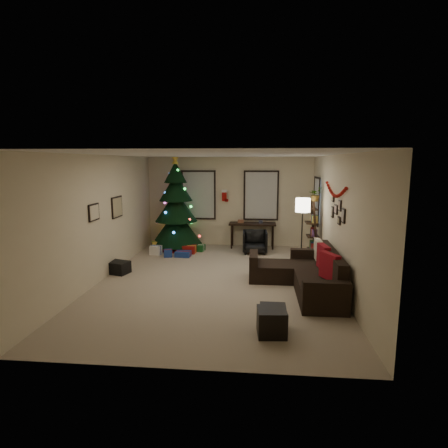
{
  "coord_description": "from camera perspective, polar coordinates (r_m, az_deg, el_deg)",
  "views": [
    {
      "loc": [
        0.88,
        -7.65,
        2.55
      ],
      "look_at": [
        0.1,
        0.6,
        1.15
      ],
      "focal_mm": 29.55,
      "sensor_mm": 36.0,
      "label": 1
    }
  ],
  "objects": [
    {
      "name": "window_back_left",
      "position": [
        11.32,
        -3.94,
        4.5
      ],
      "size": [
        1.05,
        0.06,
        1.5
      ],
      "color": "#728CB2",
      "rests_on": "wall_back"
    },
    {
      "name": "desk",
      "position": [
        11.04,
        4.41,
        -0.3
      ],
      "size": [
        1.38,
        0.49,
        0.75
      ],
      "color": "black",
      "rests_on": "floor"
    },
    {
      "name": "window_back_right",
      "position": [
        11.17,
        5.75,
        4.4
      ],
      "size": [
        1.05,
        0.06,
        1.5
      ],
      "color": "#728CB2",
      "rests_on": "wall_back"
    },
    {
      "name": "gallery",
      "position": [
        7.81,
        17.19,
        1.96
      ],
      "size": [
        0.03,
        1.25,
        0.54
      ],
      "color": "black",
      "rests_on": "wall_right"
    },
    {
      "name": "stocking_right",
      "position": [
        11.29,
        1.87,
        4.13
      ],
      "size": [
        0.2,
        0.05,
        0.36
      ],
      "color": "#990F0C",
      "rests_on": "wall_back"
    },
    {
      "name": "ottoman_far",
      "position": [
        5.71,
        7.39,
        -14.82
      ],
      "size": [
        0.45,
        0.45,
        0.4
      ],
      "primitive_type": "cube",
      "rotation": [
        0.0,
        0.0,
        0.08
      ],
      "color": "black",
      "rests_on": "floor"
    },
    {
      "name": "pillow_red_b",
      "position": [
        7.79,
        15.12,
        -4.96
      ],
      "size": [
        0.2,
        0.51,
        0.5
      ],
      "primitive_type": "cube",
      "rotation": [
        0.0,
        0.0,
        0.14
      ],
      "color": "maroon",
      "rests_on": "sofa"
    },
    {
      "name": "pillow_cream",
      "position": [
        8.45,
        14.34,
        -3.85
      ],
      "size": [
        0.13,
        0.44,
        0.44
      ],
      "primitive_type": "cube",
      "rotation": [
        0.0,
        0.0,
        -0.0
      ],
      "color": "beige",
      "rests_on": "sofa"
    },
    {
      "name": "desk_chair",
      "position": [
        10.46,
        4.79,
        -2.74
      ],
      "size": [
        0.65,
        0.61,
        0.64
      ],
      "primitive_type": "imported",
      "rotation": [
        0.0,
        0.0,
        0.04
      ],
      "color": "black",
      "rests_on": "floor"
    },
    {
      "name": "wall_right",
      "position": [
        7.91,
        17.15,
        0.43
      ],
      "size": [
        0.0,
        7.0,
        7.0
      ],
      "primitive_type": "plane",
      "rotation": [
        1.57,
        0.0,
        -1.57
      ],
      "color": "beige",
      "rests_on": "floor"
    },
    {
      "name": "potted_plant",
      "position": [
        9.58,
        13.96,
        4.8
      ],
      "size": [
        0.55,
        0.55,
        0.46
      ],
      "primitive_type": "imported",
      "rotation": [
        0.0,
        0.0,
        0.83
      ],
      "color": "#4C4C4C",
      "rests_on": "bookshelf"
    },
    {
      "name": "floor_lamp",
      "position": [
        9.15,
        12.08,
        2.19
      ],
      "size": [
        0.36,
        0.36,
        1.68
      ],
      "rotation": [
        0.0,
        0.0,
        0.42
      ],
      "color": "black",
      "rests_on": "floor"
    },
    {
      "name": "wall_front",
      "position": [
        4.41,
        -6.35,
        -6.27
      ],
      "size": [
        5.0,
        0.0,
        5.0
      ],
      "primitive_type": "plane",
      "rotation": [
        -1.57,
        0.0,
        0.0
      ],
      "color": "beige",
      "rests_on": "floor"
    },
    {
      "name": "presents",
      "position": [
        10.48,
        -7.5,
        -3.97
      ],
      "size": [
        1.5,
        1.01,
        0.28
      ],
      "rotation": [
        0.0,
        0.0,
        0.21
      ],
      "color": "navy",
      "rests_on": "floor"
    },
    {
      "name": "window_right_wall",
      "position": [
        10.38,
        14.21,
        3.49
      ],
      "size": [
        0.06,
        0.9,
        1.3
      ],
      "color": "#728CB2",
      "rests_on": "wall_right"
    },
    {
      "name": "sofa",
      "position": [
        7.74,
        12.58,
        -7.79
      ],
      "size": [
        1.72,
        2.52,
        0.83
      ],
      "color": "black",
      "rests_on": "floor"
    },
    {
      "name": "christmas_tree",
      "position": [
        10.91,
        -7.41,
        2.16
      ],
      "size": [
        1.5,
        1.5,
        2.79
      ],
      "rotation": [
        0.0,
        0.0,
        0.19
      ],
      "color": "black",
      "rests_on": "floor"
    },
    {
      "name": "art_map",
      "position": [
        9.14,
        -16.24,
        2.53
      ],
      "size": [
        0.04,
        0.6,
        0.5
      ],
      "color": "black",
      "rests_on": "wall_left"
    },
    {
      "name": "pillow_red_a",
      "position": [
        7.14,
        16.03,
        -6.32
      ],
      "size": [
        0.32,
        0.5,
        0.49
      ],
      "primitive_type": "cube",
      "rotation": [
        0.0,
        0.0,
        0.43
      ],
      "color": "maroon",
      "rests_on": "sofa"
    },
    {
      "name": "storage_bin",
      "position": [
        8.95,
        -16.27,
        -6.44
      ],
      "size": [
        0.64,
        0.52,
        0.28
      ],
      "primitive_type": "cube",
      "rotation": [
        0.0,
        0.0,
        -0.29
      ],
      "color": "black",
      "rests_on": "floor"
    },
    {
      "name": "bookshelf",
      "position": [
        9.76,
        13.67,
        -1.21
      ],
      "size": [
        0.3,
        0.47,
        1.58
      ],
      "color": "black",
      "rests_on": "floor"
    },
    {
      "name": "wall_back",
      "position": [
        11.25,
        0.88,
        3.47
      ],
      "size": [
        5.0,
        0.0,
        5.0
      ],
      "primitive_type": "plane",
      "rotation": [
        1.57,
        0.0,
        0.0
      ],
      "color": "beige",
      "rests_on": "floor"
    },
    {
      "name": "wall_left",
      "position": [
        8.45,
        -18.24,
        0.94
      ],
      "size": [
        0.0,
        7.0,
        7.0
      ],
      "primitive_type": "plane",
      "rotation": [
        1.57,
        0.0,
        1.57
      ],
      "color": "beige",
      "rests_on": "floor"
    },
    {
      "name": "ottoman_near",
      "position": [
        5.86,
        7.55,
        -14.26
      ],
      "size": [
        0.4,
        0.4,
        0.38
      ],
      "primitive_type": "cube",
      "rotation": [
        0.0,
        0.0,
        -0.0
      ],
      "color": "black",
      "rests_on": "floor"
    },
    {
      "name": "art_abstract",
      "position": [
        8.0,
        -19.5,
        1.72
      ],
      "size": [
        0.04,
        0.45,
        0.35
      ],
      "color": "black",
      "rests_on": "wall_left"
    },
    {
      "name": "ceiling",
      "position": [
        7.7,
        -1.18,
        10.7
      ],
      "size": [
        7.0,
        7.0,
        0.0
      ],
      "primitive_type": "plane",
      "rotation": [
        3.14,
        0.0,
        0.0
      ],
      "color": "white",
      "rests_on": "floor"
    },
    {
      "name": "garland",
      "position": [
        7.96,
        16.82,
        5.05
      ],
      "size": [
        0.08,
        1.9,
        0.3
      ],
      "primitive_type": null,
      "color": "#A5140C",
      "rests_on": "wall_right"
    },
    {
      "name": "floor",
      "position": [
        8.11,
        -1.11,
        -8.73
      ],
      "size": [
        7.0,
        7.0,
        0.0
      ],
      "primitive_type": "plane",
      "color": "tan",
      "rests_on": "ground"
    },
    {
      "name": "stocking_left",
      "position": [
        11.09,
        0.09,
        4.46
      ],
      "size": [
        0.2,
        0.05,
        0.36
      ],
      "color": "#990F0C",
      "rests_on": "wall_back"
    }
  ]
}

